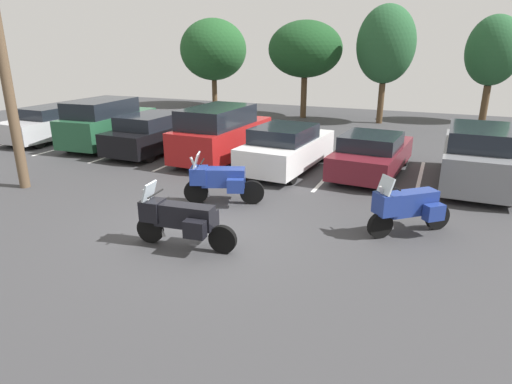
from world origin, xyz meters
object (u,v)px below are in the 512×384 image
(car_silver, at_px, (54,123))
(car_maroon, at_px, (372,154))
(motorcycle_third, at_px, (408,206))
(car_red, at_px, (221,134))
(motorcycle_touring, at_px, (181,219))
(car_grey, at_px, (478,157))
(car_white, at_px, (287,148))
(utility_pole, at_px, (1,47))
(motorcycle_second, at_px, (220,180))
(car_black, at_px, (155,133))
(car_green, at_px, (107,123))

(car_silver, relative_size, car_maroon, 1.04)
(motorcycle_third, bearing_deg, car_red, 147.28)
(motorcycle_touring, bearing_deg, car_silver, 146.98)
(motorcycle_touring, relative_size, car_grey, 0.48)
(motorcycle_third, relative_size, car_white, 0.36)
(motorcycle_touring, relative_size, car_maroon, 0.49)
(car_silver, xyz_separation_m, utility_pole, (4.70, -5.68, 3.33))
(motorcycle_second, height_order, motorcycle_third, motorcycle_third)
(car_red, bearing_deg, car_maroon, 2.26)
(motorcycle_touring, bearing_deg, motorcycle_third, 30.59)
(motorcycle_touring, height_order, car_black, car_black)
(motorcycle_touring, xyz_separation_m, car_red, (-2.68, 7.09, 0.34))
(car_grey, bearing_deg, car_maroon, 179.47)
(motorcycle_third, distance_m, utility_pole, 11.55)
(car_black, bearing_deg, motorcycle_second, -40.18)
(motorcycle_touring, relative_size, utility_pole, 0.29)
(motorcycle_touring, distance_m, car_green, 10.98)
(car_green, bearing_deg, car_black, -3.66)
(motorcycle_third, bearing_deg, car_silver, 162.99)
(car_green, height_order, car_red, car_red)
(motorcycle_touring, relative_size, car_white, 0.49)
(car_silver, xyz_separation_m, car_grey, (17.34, -0.10, 0.17))
(car_black, height_order, utility_pole, utility_pole)
(motorcycle_second, distance_m, car_red, 4.89)
(motorcycle_third, xyz_separation_m, car_white, (-4.32, 4.15, 0.09))
(motorcycle_touring, xyz_separation_m, utility_pole, (-6.65, 1.70, 3.42))
(car_maroon, bearing_deg, car_silver, 179.71)
(car_green, distance_m, car_maroon, 11.04)
(car_grey, xyz_separation_m, utility_pole, (-12.64, -5.58, 3.17))
(car_maroon, xyz_separation_m, utility_pole, (-9.49, -5.61, 3.39))
(motorcycle_touring, relative_size, car_silver, 0.47)
(motorcycle_third, distance_m, car_maroon, 4.97)
(motorcycle_third, height_order, car_white, car_white)
(car_black, distance_m, utility_pole, 6.44)
(car_white, distance_m, car_grey, 5.98)
(car_silver, distance_m, utility_pole, 8.09)
(motorcycle_second, xyz_separation_m, car_grey, (6.46, 4.55, 0.22))
(car_red, relative_size, car_grey, 1.02)
(car_maroon, xyz_separation_m, car_grey, (3.15, -0.03, 0.23))
(car_red, height_order, car_white, car_red)
(motorcycle_second, height_order, car_maroon, motorcycle_second)
(car_red, xyz_separation_m, car_maroon, (5.51, 0.22, -0.31))
(car_maroon, bearing_deg, car_grey, -0.53)
(motorcycle_touring, height_order, motorcycle_third, motorcycle_third)
(motorcycle_second, relative_size, motorcycle_third, 1.22)
(car_white, relative_size, car_maroon, 1.00)
(motorcycle_second, xyz_separation_m, car_white, (0.51, 4.00, 0.08))
(motorcycle_touring, distance_m, car_silver, 13.55)
(utility_pole, bearing_deg, car_black, 79.97)
(car_silver, height_order, car_red, car_red)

